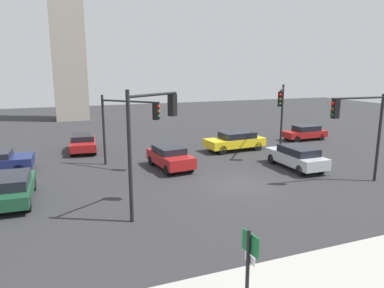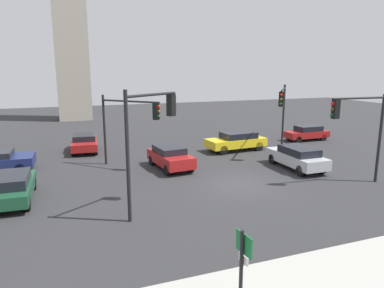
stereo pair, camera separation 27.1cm
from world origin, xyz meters
TOP-DOWN VIEW (x-y plane):
  - ground_plane at (0.00, 0.00)m, footprint 94.97×94.97m
  - sidewalk_corner at (0.00, -9.29)m, footprint 34.19×3.02m
  - direction_sign at (-5.16, -9.71)m, footprint 0.15×0.69m
  - traffic_light_0 at (-4.98, 5.53)m, footprint 3.11×3.21m
  - traffic_light_1 at (5.92, -2.18)m, footprint 3.44×0.48m
  - traffic_light_2 at (6.13, 5.16)m, footprint 2.76×3.50m
  - traffic_light_3 at (-5.55, -2.00)m, footprint 2.71×1.87m
  - car_0 at (4.93, 1.55)m, footprint 1.82×4.46m
  - car_1 at (-2.67, 4.48)m, footprint 2.21×4.08m
  - car_2 at (11.57, 9.02)m, footprint 3.97×1.60m
  - car_3 at (-11.64, 1.54)m, footprint 2.06×4.57m
  - car_5 at (3.73, 7.59)m, footprint 4.80×2.25m
  - car_6 at (-7.49, 11.51)m, footprint 2.21×4.22m

SIDE VIEW (x-z plane):
  - ground_plane at x=0.00m, z-range 0.00..0.00m
  - sidewalk_corner at x=0.00m, z-range 0.00..0.15m
  - car_2 at x=11.57m, z-range 0.03..1.35m
  - car_6 at x=-7.49m, z-range 0.05..1.38m
  - car_3 at x=-11.64m, z-range 0.05..1.44m
  - car_1 at x=-2.67m, z-range 0.05..1.48m
  - car_0 at x=4.93m, z-range 0.05..1.51m
  - car_5 at x=3.73m, z-range 0.05..1.51m
  - direction_sign at x=-5.16m, z-range 0.41..2.70m
  - traffic_light_0 at x=-4.98m, z-range 0.99..5.66m
  - traffic_light_1 at x=5.92m, z-range 1.10..6.08m
  - traffic_light_2 at x=6.13m, z-range 1.14..6.27m
  - traffic_light_3 at x=-5.55m, z-range 1.13..6.67m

